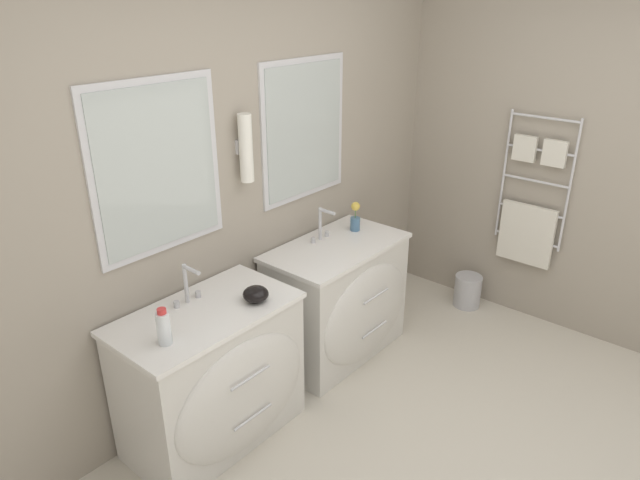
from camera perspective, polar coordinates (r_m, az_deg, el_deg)
wall_back at (r=3.34m, az=-8.15°, el=5.89°), size 5.34×0.16×2.60m
wall_right at (r=4.37m, az=20.28°, el=8.70°), size 0.13×3.56×2.60m
vanity_left at (r=3.20m, az=-10.44°, el=-13.28°), size 0.97×0.60×0.81m
vanity_right at (r=3.85m, az=2.03°, el=-6.01°), size 0.97×0.60×0.81m
faucet_left at (r=3.05m, az=-13.09°, el=-4.36°), size 0.17×0.14×0.22m
faucet_right at (r=3.72m, az=0.19°, el=1.57°), size 0.17×0.14×0.22m
toiletry_bottle at (r=2.76m, az=-15.36°, el=-8.44°), size 0.07×0.07×0.19m
amenity_bowl at (r=3.04m, az=-6.45°, el=-5.40°), size 0.14×0.14×0.08m
flower_vase at (r=3.88m, az=3.54°, el=2.22°), size 0.07×0.07×0.20m
waste_bin at (r=4.68m, az=14.55°, el=-4.87°), size 0.21×0.21×0.26m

